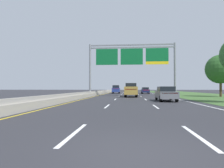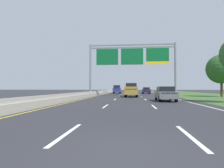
{
  "view_description": "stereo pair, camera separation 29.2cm",
  "coord_description": "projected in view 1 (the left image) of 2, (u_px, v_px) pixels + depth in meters",
  "views": [
    {
      "loc": [
        -0.15,
        -4.38,
        1.42
      ],
      "look_at": [
        -2.57,
        22.84,
        1.98
      ],
      "focal_mm": 30.93,
      "sensor_mm": 36.0,
      "label": 1
    },
    {
      "loc": [
        0.15,
        -4.35,
        1.42
      ],
      "look_at": [
        -2.57,
        22.84,
        1.98
      ],
      "focal_mm": 30.93,
      "sensor_mm": 36.0,
      "label": 2
    }
  ],
  "objects": [
    {
      "name": "ground_plane",
      "position": [
        130.0,
        95.0,
        39.17
      ],
      "size": [
        220.0,
        220.0,
        0.0
      ],
      "primitive_type": "plane",
      "color": "#2B2B30"
    },
    {
      "name": "lane_striping",
      "position": [
        130.0,
        95.0,
        38.72
      ],
      "size": [
        11.96,
        106.0,
        0.01
      ],
      "color": "white",
      "rests_on": "ground"
    },
    {
      "name": "grass_verge_right",
      "position": [
        201.0,
        95.0,
        37.94
      ],
      "size": [
        14.0,
        110.0,
        0.02
      ],
      "primitive_type": "cube",
      "color": "#3D602D",
      "rests_on": "ground"
    },
    {
      "name": "median_barrier_concrete",
      "position": [
        98.0,
        93.0,
        39.77
      ],
      "size": [
        0.6,
        110.0,
        0.85
      ],
      "color": "#A8A399",
      "rests_on": "ground"
    },
    {
      "name": "overhead_sign_gantry",
      "position": [
        132.0,
        59.0,
        33.48
      ],
      "size": [
        15.06,
        0.42,
        9.17
      ],
      "color": "gray",
      "rests_on": "ground"
    },
    {
      "name": "pickup_truck_gold",
      "position": [
        131.0,
        90.0,
        30.69
      ],
      "size": [
        2.07,
        5.42,
        2.2
      ],
      "rotation": [
        0.0,
        0.0,
        1.56
      ],
      "color": "#A38438",
      "rests_on": "ground"
    },
    {
      "name": "car_navy_right_lane_sedan",
      "position": [
        145.0,
        90.0,
        47.75
      ],
      "size": [
        1.86,
        4.42,
        1.57
      ],
      "rotation": [
        0.0,
        0.0,
        1.58
      ],
      "color": "#161E47",
      "rests_on": "ground"
    },
    {
      "name": "car_darkgreen_centre_lane_sedan",
      "position": [
        130.0,
        90.0,
        51.29
      ],
      "size": [
        1.83,
        4.4,
        1.57
      ],
      "rotation": [
        0.0,
        0.0,
        1.57
      ],
      "color": "#193D23",
      "rests_on": "ground"
    },
    {
      "name": "car_blue_left_lane_suv",
      "position": [
        116.0,
        89.0,
        49.95
      ],
      "size": [
        1.96,
        4.72,
        2.11
      ],
      "rotation": [
        0.0,
        0.0,
        1.58
      ],
      "color": "navy",
      "rests_on": "ground"
    },
    {
      "name": "car_grey_right_lane_sedan",
      "position": [
        166.0,
        93.0,
        20.87
      ],
      "size": [
        1.84,
        4.41,
        1.57
      ],
      "rotation": [
        0.0,
        0.0,
        1.57
      ],
      "color": "slate",
      "rests_on": "ground"
    },
    {
      "name": "roadside_tree_mid",
      "position": [
        220.0,
        69.0,
        30.76
      ],
      "size": [
        4.62,
        4.62,
        6.74
      ],
      "color": "#4C3823",
      "rests_on": "ground"
    }
  ]
}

